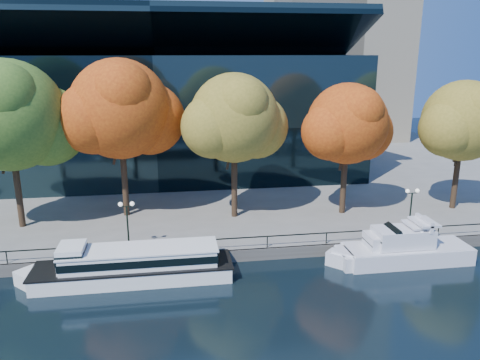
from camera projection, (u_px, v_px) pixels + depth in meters
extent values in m
plane|color=black|center=(210.00, 281.00, 34.57)|extent=(160.00, 160.00, 0.00)
cube|color=slate|center=(188.00, 163.00, 69.23)|extent=(90.00, 67.00, 1.00)
cube|color=#47443F|center=(206.00, 258.00, 37.35)|extent=(90.00, 0.25, 1.00)
cube|color=black|center=(206.00, 240.00, 37.15)|extent=(88.20, 0.08, 0.08)
cube|color=black|center=(206.00, 246.00, 37.28)|extent=(0.07, 0.07, 0.90)
cube|color=black|center=(158.00, 117.00, 62.37)|extent=(50.00, 24.00, 16.00)
cube|color=black|center=(154.00, 42.00, 56.03)|extent=(50.00, 17.14, 7.86)
cube|color=white|center=(134.00, 273.00, 34.72)|extent=(14.29, 3.47, 1.12)
cube|color=black|center=(134.00, 265.00, 34.56)|extent=(14.57, 3.54, 0.12)
cube|color=white|center=(33.00, 279.00, 33.69)|extent=(2.87, 2.87, 1.12)
cube|color=white|center=(140.00, 257.00, 34.46)|extent=(11.14, 2.85, 1.22)
cube|color=black|center=(140.00, 256.00, 34.45)|extent=(11.29, 2.91, 0.56)
cube|color=white|center=(140.00, 249.00, 34.29)|extent=(11.43, 2.98, 0.10)
cube|color=white|center=(72.00, 257.00, 33.69)|extent=(1.84, 2.43, 1.84)
cube|color=black|center=(72.00, 255.00, 33.64)|extent=(1.89, 2.50, 0.71)
cube|color=silver|center=(398.00, 255.00, 37.67)|extent=(9.93, 2.84, 1.14)
cube|color=silver|center=(339.00, 259.00, 36.96)|extent=(2.17, 2.17, 1.14)
cube|color=silver|center=(399.00, 248.00, 37.51)|extent=(9.74, 2.78, 0.08)
cube|color=silver|center=(394.00, 241.00, 37.26)|extent=(4.47, 2.13, 1.23)
cube|color=black|center=(379.00, 241.00, 37.05)|extent=(1.96, 2.04, 1.55)
cube|color=silver|center=(415.00, 229.00, 37.26)|extent=(0.24, 2.21, 0.76)
cube|color=silver|center=(415.00, 225.00, 37.16)|extent=(1.32, 2.21, 0.14)
cube|color=silver|center=(407.00, 254.00, 37.62)|extent=(10.10, 3.14, 1.35)
cube|color=silver|center=(347.00, 258.00, 36.90)|extent=(2.47, 2.47, 1.35)
cube|color=silver|center=(408.00, 246.00, 37.44)|extent=(9.89, 3.08, 0.09)
cube|color=silver|center=(403.00, 237.00, 37.14)|extent=(4.54, 2.36, 1.46)
cube|color=black|center=(387.00, 237.00, 36.93)|extent=(2.05, 2.26, 1.69)
cube|color=silver|center=(424.00, 223.00, 37.11)|extent=(0.28, 2.45, 0.90)
cube|color=silver|center=(424.00, 222.00, 37.08)|extent=(1.57, 2.45, 0.17)
cylinder|color=black|center=(17.00, 183.00, 41.65)|extent=(0.56, 0.56, 8.10)
cylinder|color=black|center=(19.00, 148.00, 41.07)|extent=(1.26, 1.92, 4.04)
cylinder|color=black|center=(7.00, 153.00, 40.54)|extent=(1.16, 1.31, 3.62)
sphere|color=#35591B|center=(8.00, 115.00, 40.03)|extent=(9.61, 9.61, 9.61)
sphere|color=#35591B|center=(46.00, 126.00, 42.11)|extent=(7.21, 7.21, 7.21)
sphere|color=#35591B|center=(4.00, 98.00, 37.82)|extent=(5.77, 5.77, 5.77)
cylinder|color=black|center=(124.00, 174.00, 44.58)|extent=(0.56, 0.56, 8.24)
cylinder|color=black|center=(128.00, 140.00, 43.98)|extent=(1.28, 1.95, 4.11)
cylinder|color=black|center=(117.00, 144.00, 43.45)|extent=(1.17, 1.33, 3.68)
sphere|color=#9C2B0C|center=(120.00, 109.00, 42.94)|extent=(9.23, 9.23, 9.23)
sphere|color=#9C2B0C|center=(149.00, 119.00, 44.93)|extent=(6.93, 6.93, 6.93)
sphere|color=#9C2B0C|center=(93.00, 118.00, 41.91)|extent=(6.46, 6.46, 6.46)
sphere|color=#9C2B0C|center=(122.00, 93.00, 40.81)|extent=(5.54, 5.54, 5.54)
cylinder|color=black|center=(234.00, 178.00, 44.33)|extent=(0.56, 0.56, 7.62)
cylinder|color=black|center=(239.00, 147.00, 43.80)|extent=(1.21, 1.83, 3.81)
cylinder|color=black|center=(230.00, 151.00, 43.27)|extent=(1.11, 1.25, 3.41)
sphere|color=olive|center=(234.00, 118.00, 42.81)|extent=(8.22, 8.22, 8.22)
sphere|color=olive|center=(256.00, 126.00, 44.59)|extent=(6.16, 6.16, 6.16)
sphere|color=olive|center=(213.00, 127.00, 41.90)|extent=(5.75, 5.75, 5.75)
sphere|color=olive|center=(241.00, 104.00, 40.92)|extent=(4.93, 4.93, 4.93)
cylinder|color=black|center=(344.00, 178.00, 45.43)|extent=(0.56, 0.56, 7.07)
cylinder|color=black|center=(350.00, 149.00, 44.96)|extent=(1.14, 1.72, 3.54)
cylinder|color=black|center=(343.00, 153.00, 44.42)|extent=(1.05, 1.19, 3.17)
sphere|color=#9C2B0C|center=(347.00, 124.00, 44.02)|extent=(7.65, 7.65, 7.65)
sphere|color=#9C2B0C|center=(363.00, 131.00, 45.67)|extent=(5.74, 5.74, 5.74)
sphere|color=#9C2B0C|center=(330.00, 132.00, 43.17)|extent=(5.36, 5.36, 5.36)
sphere|color=#9C2B0C|center=(358.00, 111.00, 42.26)|extent=(4.59, 4.59, 4.59)
cylinder|color=black|center=(456.00, 174.00, 46.82)|extent=(0.56, 0.56, 7.13)
cylinder|color=black|center=(463.00, 146.00, 46.33)|extent=(1.15, 1.73, 3.57)
cylinder|color=black|center=(458.00, 150.00, 45.79)|extent=(1.06, 1.19, 3.19)
sphere|color=olive|center=(463.00, 121.00, 45.39)|extent=(7.85, 7.85, 7.85)
sphere|color=olive|center=(474.00, 128.00, 47.09)|extent=(5.89, 5.89, 5.89)
sphere|color=olive|center=(448.00, 129.00, 44.52)|extent=(5.49, 5.49, 5.49)
sphere|color=olive|center=(479.00, 108.00, 43.59)|extent=(4.71, 4.71, 4.71)
cylinder|color=black|center=(128.00, 228.00, 37.24)|extent=(0.14, 0.14, 3.60)
cube|color=black|center=(126.00, 206.00, 36.75)|extent=(0.90, 0.06, 0.06)
sphere|color=white|center=(120.00, 204.00, 36.63)|extent=(0.36, 0.36, 0.36)
sphere|color=white|center=(132.00, 204.00, 36.76)|extent=(0.36, 0.36, 0.36)
cylinder|color=black|center=(410.00, 213.00, 40.69)|extent=(0.14, 0.14, 3.60)
cube|color=black|center=(412.00, 193.00, 40.20)|extent=(0.90, 0.06, 0.06)
sphere|color=white|center=(408.00, 191.00, 40.08)|extent=(0.36, 0.36, 0.36)
sphere|color=white|center=(417.00, 191.00, 40.21)|extent=(0.36, 0.36, 0.36)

